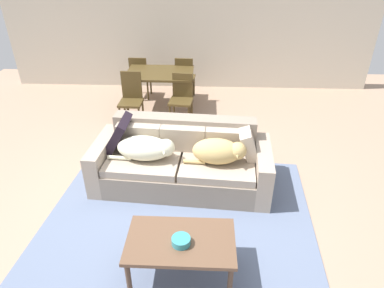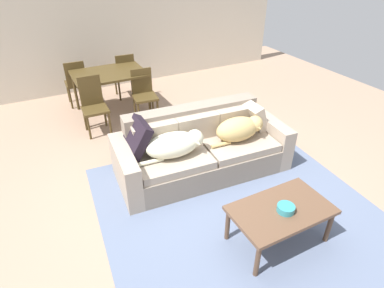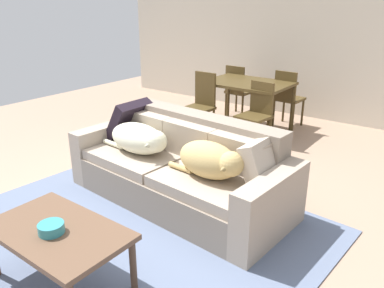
% 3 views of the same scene
% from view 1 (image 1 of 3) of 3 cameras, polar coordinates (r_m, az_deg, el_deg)
% --- Properties ---
extents(ground_plane, '(10.00, 10.00, 0.00)m').
position_cam_1_polar(ground_plane, '(4.54, -3.15, -8.24)').
color(ground_plane, tan).
extents(back_partition, '(8.00, 0.12, 2.70)m').
position_cam_1_polar(back_partition, '(7.67, -0.53, 19.35)').
color(back_partition, beige).
rests_on(back_partition, ground).
extents(area_rug, '(3.36, 3.30, 0.01)m').
position_cam_1_polar(area_rug, '(4.01, -2.69, -14.40)').
color(area_rug, slate).
rests_on(area_rug, ground).
extents(couch, '(2.38, 1.13, 0.84)m').
position_cam_1_polar(couch, '(4.55, -1.70, -3.00)').
color(couch, gray).
rests_on(couch, ground).
extents(dog_on_left_cushion, '(0.87, 0.43, 0.30)m').
position_cam_1_polar(dog_on_left_cushion, '(4.34, -7.68, -0.70)').
color(dog_on_left_cushion, beige).
rests_on(dog_on_left_cushion, couch).
extents(dog_on_right_cushion, '(0.78, 0.39, 0.33)m').
position_cam_1_polar(dog_on_right_cushion, '(4.22, 4.65, -1.25)').
color(dog_on_right_cushion, tan).
rests_on(dog_on_right_cushion, couch).
extents(throw_pillow_by_left_arm, '(0.35, 0.48, 0.47)m').
position_cam_1_polar(throw_pillow_by_left_arm, '(4.62, -12.37, 1.73)').
color(throw_pillow_by_left_arm, black).
rests_on(throw_pillow_by_left_arm, couch).
extents(throw_pillow_by_right_arm, '(0.28, 0.39, 0.41)m').
position_cam_1_polar(throw_pillow_by_right_arm, '(4.42, 9.55, 0.04)').
color(throw_pillow_by_right_arm, '#B8A895').
rests_on(throw_pillow_by_right_arm, couch).
extents(coffee_table, '(1.03, 0.61, 0.46)m').
position_cam_1_polar(coffee_table, '(3.33, -1.91, -16.47)').
color(coffee_table, brown).
rests_on(coffee_table, ground).
extents(bowl_on_coffee_table, '(0.18, 0.18, 0.07)m').
position_cam_1_polar(bowl_on_coffee_table, '(3.23, -1.86, -16.03)').
color(bowl_on_coffee_table, teal).
rests_on(bowl_on_coffee_table, coffee_table).
extents(dining_table, '(1.26, 0.91, 0.77)m').
position_cam_1_polar(dining_table, '(6.57, -5.45, 11.39)').
color(dining_table, '#49391B').
rests_on(dining_table, ground).
extents(dining_chair_near_left, '(0.41, 0.41, 0.94)m').
position_cam_1_polar(dining_chair_near_left, '(6.18, -10.21, 7.87)').
color(dining_chair_near_left, '#49391B').
rests_on(dining_chair_near_left, ground).
extents(dining_chair_near_right, '(0.44, 0.44, 0.90)m').
position_cam_1_polar(dining_chair_near_right, '(6.11, -1.78, 8.00)').
color(dining_chair_near_right, '#49391B').
rests_on(dining_chair_near_right, ground).
extents(dining_chair_far_left, '(0.41, 0.41, 0.89)m').
position_cam_1_polar(dining_chair_far_left, '(7.27, -8.81, 11.36)').
color(dining_chair_far_left, '#49391B').
rests_on(dining_chair_far_left, ground).
extents(dining_chair_far_right, '(0.42, 0.42, 0.91)m').
position_cam_1_polar(dining_chair_far_right, '(7.09, -1.25, 11.36)').
color(dining_chair_far_right, '#49391B').
rests_on(dining_chair_far_right, ground).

